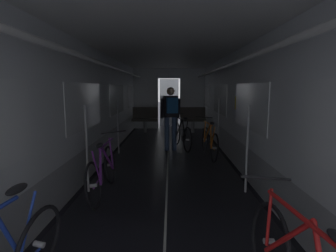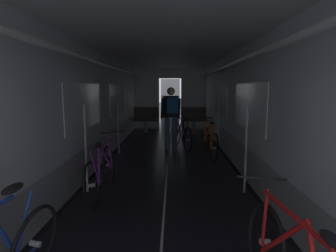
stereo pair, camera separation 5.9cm
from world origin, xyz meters
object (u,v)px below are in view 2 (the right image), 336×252
object	(u,v)px
bicycle_orange	(209,141)
bicycle_black_in_aisle	(182,135)
bench_seat_far_left	(146,117)
bicycle_purple	(102,171)
bench_seat_far_right	(194,117)
person_cyclist_aisle	(171,113)

from	to	relation	value
bicycle_orange	bicycle_black_in_aisle	bearing A→B (deg)	123.75
bench_seat_far_left	bicycle_purple	bearing A→B (deg)	-90.87
bench_seat_far_right	bicycle_black_in_aisle	bearing A→B (deg)	-100.74
bench_seat_far_right	bicycle_purple	bearing A→B (deg)	-107.25
bicycle_black_in_aisle	bicycle_purple	bearing A→B (deg)	-112.36
bicycle_purple	bicycle_orange	distance (m)	3.10
bench_seat_far_left	bicycle_black_in_aisle	world-z (taller)	bench_seat_far_left
bench_seat_far_left	bench_seat_far_right	distance (m)	1.80
bench_seat_far_left	person_cyclist_aisle	distance (m)	3.22
bicycle_purple	person_cyclist_aisle	size ratio (longest dim) A/B	1.00
bench_seat_far_right	bicycle_purple	xyz separation A→B (m)	(-1.89, -6.10, -0.19)
person_cyclist_aisle	bicycle_black_in_aisle	size ratio (longest dim) A/B	1.02
bench_seat_far_left	bicycle_orange	distance (m)	4.19
bench_seat_far_left	person_cyclist_aisle	size ratio (longest dim) A/B	0.58
bench_seat_far_left	bench_seat_far_right	bearing A→B (deg)	0.00
bicycle_black_in_aisle	person_cyclist_aisle	bearing A→B (deg)	-138.88
bench_seat_far_left	bicycle_orange	xyz separation A→B (m)	(1.90, -3.72, -0.18)
bench_seat_far_right	bicycle_black_in_aisle	xyz separation A→B (m)	(-0.53, -2.78, -0.18)
bench_seat_far_right	bicycle_purple	size ratio (longest dim) A/B	0.58
person_cyclist_aisle	bench_seat_far_left	bearing A→B (deg)	107.71
bicycle_orange	person_cyclist_aisle	bearing A→B (deg)	143.87
bench_seat_far_right	person_cyclist_aisle	xyz separation A→B (m)	(-0.83, -3.04, 0.45)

